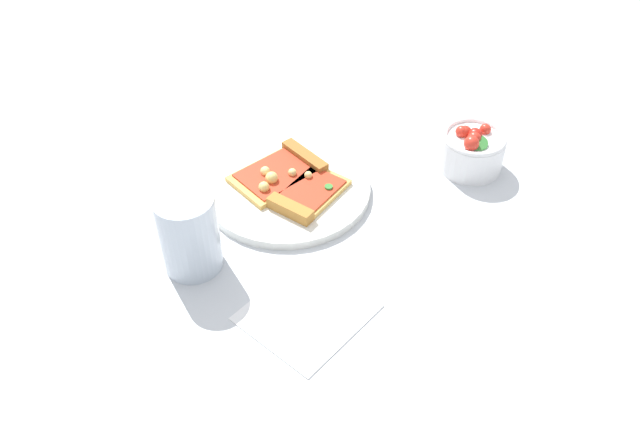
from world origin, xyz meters
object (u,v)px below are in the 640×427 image
at_px(plate, 287,188).
at_px(soda_glass, 189,234).
at_px(pizza_slice_far, 282,171).
at_px(paper_napkin, 307,312).
at_px(pizza_slice_near, 306,196).
at_px(salad_bowl, 472,149).

distance_m(plate, soda_glass, 0.21).
distance_m(pizza_slice_far, soda_glass, 0.22).
relative_size(pizza_slice_far, paper_napkin, 0.94).
distance_m(plate, pizza_slice_far, 0.03).
distance_m(pizza_slice_near, paper_napkin, 0.21).
bearing_deg(plate, pizza_slice_far, 162.00).
relative_size(plate, salad_bowl, 2.56).
bearing_deg(pizza_slice_far, soda_glass, -71.07).
relative_size(soda_glass, paper_napkin, 0.81).
height_order(pizza_slice_far, soda_glass, soda_glass).
distance_m(plate, paper_napkin, 0.25).
bearing_deg(soda_glass, pizza_slice_far, 108.93).
height_order(pizza_slice_near, salad_bowl, salad_bowl).
bearing_deg(pizza_slice_near, pizza_slice_far, 175.33).
bearing_deg(paper_napkin, salad_bowl, 101.42).
xyz_separation_m(soda_glass, paper_napkin, (0.17, 0.07, -0.06)).
relative_size(salad_bowl, soda_glass, 0.84).
xyz_separation_m(pizza_slice_far, soda_glass, (0.07, -0.20, 0.04)).
bearing_deg(salad_bowl, pizza_slice_near, -108.04).
distance_m(salad_bowl, soda_glass, 0.47).
bearing_deg(plate, paper_napkin, -30.04).
bearing_deg(paper_napkin, pizza_slice_far, 151.08).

